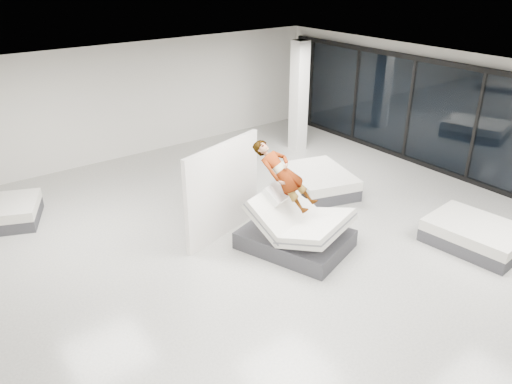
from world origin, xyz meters
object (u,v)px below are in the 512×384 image
(remote, at_px, (305,196))
(column, at_px, (299,97))
(divider_panel, at_px, (223,190))
(flat_bed_right_near, at_px, (475,235))
(hero_bed, at_px, (296,230))
(flat_bed_right_far, at_px, (318,181))
(person, at_px, (284,187))

(remote, height_order, column, column)
(remote, bearing_deg, column, 31.24)
(divider_panel, bearing_deg, flat_bed_right_near, -59.51)
(hero_bed, relative_size, flat_bed_right_far, 1.10)
(divider_panel, height_order, flat_bed_right_near, divider_panel)
(person, height_order, column, column)
(person, relative_size, flat_bed_right_near, 0.86)
(remote, bearing_deg, flat_bed_right_near, -57.08)
(hero_bed, xyz_separation_m, remote, (0.22, 0.04, 0.67))
(divider_panel, relative_size, flat_bed_right_near, 1.16)
(hero_bed, height_order, column, column)
(remote, distance_m, column, 5.62)
(person, bearing_deg, hero_bed, -90.00)
(hero_bed, distance_m, person, 0.91)
(flat_bed_right_far, relative_size, column, 0.68)
(person, height_order, remote, person)
(remote, relative_size, flat_bed_right_far, 0.06)
(person, bearing_deg, divider_panel, 105.84)
(person, distance_m, divider_panel, 1.29)
(hero_bed, xyz_separation_m, person, (-0.10, 0.30, 0.85))
(hero_bed, xyz_separation_m, flat_bed_right_far, (2.22, 1.72, -0.14))
(hero_bed, xyz_separation_m, column, (3.81, 4.33, 1.20))
(person, height_order, flat_bed_right_far, person)
(flat_bed_right_far, bearing_deg, person, -148.69)
(divider_panel, distance_m, flat_bed_right_far, 3.15)
(hero_bed, distance_m, flat_bed_right_far, 2.81)
(person, xyz_separation_m, column, (3.91, 4.03, 0.35))
(hero_bed, distance_m, remote, 0.70)
(column, bearing_deg, flat_bed_right_far, -121.29)
(hero_bed, height_order, remote, hero_bed)
(hero_bed, xyz_separation_m, flat_bed_right_near, (2.93, -2.09, -0.15))
(column, bearing_deg, flat_bed_right_near, -97.81)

